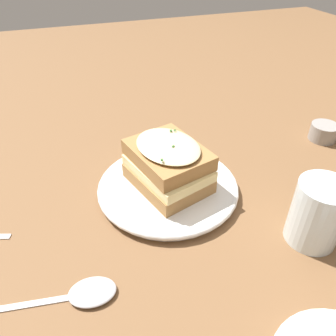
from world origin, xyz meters
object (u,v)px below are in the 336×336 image
object	(u,v)px
dinner_plate	(168,187)
sandwich	(168,165)
water_glass	(318,213)
condiment_pot	(324,132)
spoon	(84,293)

from	to	relation	value
dinner_plate	sandwich	size ratio (longest dim) A/B	1.51
water_glass	condiment_pot	distance (m)	0.29
water_glass	spoon	xyz separation A→B (m)	(0.01, 0.32, -0.04)
condiment_pot	dinner_plate	bearing A→B (deg)	98.02
dinner_plate	water_glass	xyz separation A→B (m)	(-0.16, -0.16, 0.04)
spoon	condiment_pot	size ratio (longest dim) A/B	3.07
dinner_plate	water_glass	distance (m)	0.23
sandwich	spoon	world-z (taller)	sandwich
sandwich	water_glass	bearing A→B (deg)	-136.40
dinner_plate	condiment_pot	bearing A→B (deg)	-81.98
condiment_pot	spoon	bearing A→B (deg)	110.96
sandwich	dinner_plate	bearing A→B (deg)	161.38
sandwich	spoon	xyz separation A→B (m)	(-0.15, 0.16, -0.05)
dinner_plate	condiment_pot	xyz separation A→B (m)	(0.05, -0.36, 0.01)
sandwich	water_glass	distance (m)	0.23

